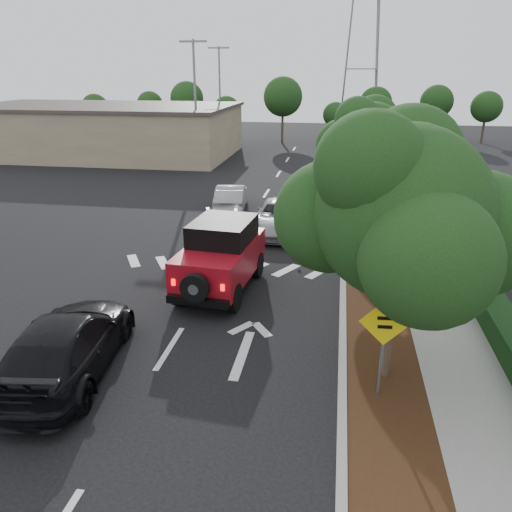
% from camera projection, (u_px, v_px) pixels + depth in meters
% --- Properties ---
extents(ground, '(120.00, 120.00, 0.00)m').
position_uv_depth(ground, '(170.00, 348.00, 13.44)').
color(ground, black).
rests_on(ground, ground).
extents(curb, '(0.20, 70.00, 0.15)m').
position_uv_depth(curb, '(343.00, 225.00, 23.78)').
color(curb, '#9E9B93').
rests_on(curb, ground).
extents(planting_strip, '(1.80, 70.00, 0.12)m').
position_uv_depth(planting_strip, '(365.00, 226.00, 23.63)').
color(planting_strip, black).
rests_on(planting_strip, ground).
extents(sidewalk, '(2.00, 70.00, 0.12)m').
position_uv_depth(sidewalk, '(406.00, 228.00, 23.34)').
color(sidewalk, gray).
rests_on(sidewalk, ground).
extents(hedge, '(0.80, 70.00, 0.80)m').
position_uv_depth(hedge, '(438.00, 222.00, 23.00)').
color(hedge, black).
rests_on(hedge, ground).
extents(commercial_building, '(22.00, 12.00, 4.00)m').
position_uv_depth(commercial_building, '(103.00, 131.00, 42.88)').
color(commercial_building, gray).
rests_on(commercial_building, ground).
extents(transmission_tower, '(7.00, 4.00, 28.00)m').
position_uv_depth(transmission_tower, '(357.00, 134.00, 56.81)').
color(transmission_tower, slate).
rests_on(transmission_tower, ground).
extents(street_tree_near, '(3.80, 3.80, 5.92)m').
position_uv_depth(street_tree_near, '(384.00, 379.00, 12.11)').
color(street_tree_near, '#153311').
rests_on(street_tree_near, ground).
extents(street_tree_mid, '(3.20, 3.20, 5.32)m').
position_uv_depth(street_tree_mid, '(370.00, 271.00, 18.57)').
color(street_tree_mid, '#153311').
rests_on(street_tree_mid, ground).
extents(street_tree_far, '(3.40, 3.40, 5.62)m').
position_uv_depth(street_tree_far, '(364.00, 221.00, 24.57)').
color(street_tree_far, '#153311').
rests_on(street_tree_far, ground).
extents(light_pole_a, '(2.00, 0.22, 9.00)m').
position_uv_depth(light_pole_a, '(198.00, 166.00, 38.43)').
color(light_pole_a, slate).
rests_on(light_pole_a, ground).
extents(light_pole_b, '(2.00, 0.22, 9.00)m').
position_uv_depth(light_pole_b, '(221.00, 144.00, 49.66)').
color(light_pole_b, slate).
rests_on(light_pole_b, ground).
extents(red_jeep, '(2.41, 4.74, 2.36)m').
position_uv_depth(red_jeep, '(222.00, 254.00, 16.77)').
color(red_jeep, black).
rests_on(red_jeep, ground).
extents(silver_suv_ahead, '(2.62, 5.18, 1.41)m').
position_uv_depth(silver_suv_ahead, '(281.00, 217.00, 22.80)').
color(silver_suv_ahead, '#929599').
rests_on(silver_suv_ahead, ground).
extents(black_suv_oncoming, '(2.81, 5.56, 1.55)m').
position_uv_depth(black_suv_oncoming, '(67.00, 344.00, 12.12)').
color(black_suv_oncoming, black).
rests_on(black_suv_oncoming, ground).
extents(silver_sedan_oncoming, '(1.96, 4.32, 1.37)m').
position_uv_depth(silver_sedan_oncoming, '(231.00, 198.00, 26.25)').
color(silver_sedan_oncoming, '#95979C').
rests_on(silver_sedan_oncoming, ground).
extents(parked_suv, '(4.90, 2.62, 1.59)m').
position_uv_depth(parked_suv, '(165.00, 155.00, 38.36)').
color(parked_suv, '#96999D').
rests_on(parked_suv, ground).
extents(speed_hump_sign, '(1.12, 0.12, 2.38)m').
position_uv_depth(speed_hump_sign, '(384.00, 334.00, 10.83)').
color(speed_hump_sign, slate).
rests_on(speed_hump_sign, ground).
extents(terracotta_planter, '(0.76, 0.76, 1.32)m').
position_uv_depth(terracotta_planter, '(412.00, 281.00, 15.43)').
color(terracotta_planter, brown).
rests_on(terracotta_planter, ground).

